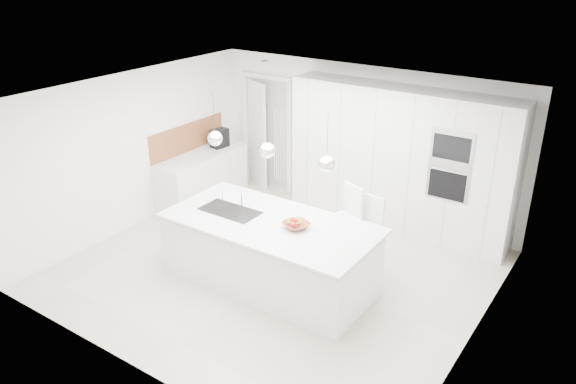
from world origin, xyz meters
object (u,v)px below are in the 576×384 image
Objects in this scene: bar_stool_right at (367,237)px; espresso_machine at (220,138)px; island_base at (269,254)px; bar_stool_left at (346,230)px; fruit_bowl at (296,225)px.

espresso_machine is at bearing 168.77° from bar_stool_right.
island_base is 2.30× the size of bar_stool_left.
island_base is 8.45× the size of fruit_bowl.
fruit_bowl is 1.00× the size of espresso_machine.
bar_stool_left reaches higher than island_base.
espresso_machine reaches higher than fruit_bowl.
bar_stool_right is (0.28, 0.07, -0.05)m from bar_stool_left.
island_base is 3.28m from espresso_machine.
espresso_machine reaches higher than bar_stool_left.
island_base is at bearing -129.83° from bar_stool_right.
espresso_machine is (-2.53, 1.99, 0.64)m from island_base.
fruit_bowl is 0.27× the size of bar_stool_left.
bar_stool_left is at bearing -12.64° from espresso_machine.
bar_stool_left reaches higher than fruit_bowl.
espresso_machine is at bearing 141.88° from island_base.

